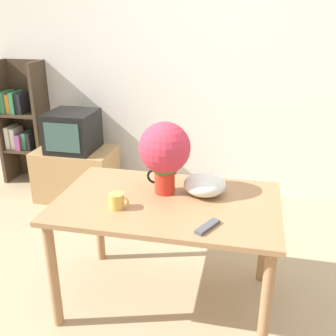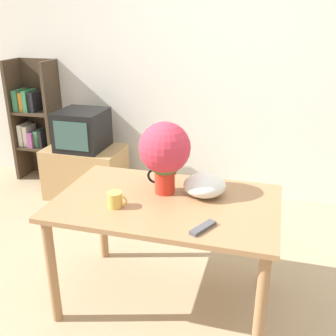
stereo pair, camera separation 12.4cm
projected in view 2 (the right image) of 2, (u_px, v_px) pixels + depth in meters
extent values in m
plane|color=tan|center=(174.00, 326.00, 2.36)|extent=(12.00, 12.00, 0.00)
cube|color=silver|center=(230.00, 65.00, 3.67)|extent=(8.00, 0.05, 2.60)
cube|color=#A3754C|center=(166.00, 203.00, 2.32)|extent=(1.31, 0.82, 0.03)
cylinder|color=#A3754C|center=(52.00, 272.00, 2.29)|extent=(0.06, 0.06, 0.69)
cylinder|color=#A3754C|center=(260.00, 311.00, 1.99)|extent=(0.06, 0.06, 0.69)
cylinder|color=#A3754C|center=(102.00, 216.00, 2.92)|extent=(0.06, 0.06, 0.69)
cylinder|color=#A3754C|center=(266.00, 239.00, 2.62)|extent=(0.06, 0.06, 0.69)
cylinder|color=red|center=(165.00, 179.00, 2.39)|extent=(0.12, 0.12, 0.18)
cone|color=red|center=(173.00, 170.00, 2.35)|extent=(0.04, 0.04, 0.05)
torus|color=black|center=(155.00, 176.00, 2.40)|extent=(0.09, 0.01, 0.09)
sphere|color=#3D7033|center=(165.00, 156.00, 2.34)|extent=(0.23, 0.23, 0.23)
sphere|color=#CC3347|center=(165.00, 148.00, 2.32)|extent=(0.31, 0.31, 0.31)
cylinder|color=gold|center=(115.00, 200.00, 2.22)|extent=(0.09, 0.09, 0.09)
torus|color=gold|center=(122.00, 201.00, 2.21)|extent=(0.06, 0.01, 0.06)
ellipsoid|color=silver|center=(205.00, 185.00, 2.36)|extent=(0.26, 0.26, 0.13)
cube|color=#4C4C51|center=(203.00, 228.00, 2.00)|extent=(0.12, 0.17, 0.02)
cube|color=tan|center=(86.00, 172.00, 3.97)|extent=(0.75, 0.49, 0.51)
cube|color=black|center=(82.00, 130.00, 3.80)|extent=(0.43, 0.45, 0.38)
cube|color=#33514C|center=(71.00, 136.00, 3.60)|extent=(0.34, 0.01, 0.27)
cube|color=#423323|center=(19.00, 120.00, 4.33)|extent=(0.04, 0.31, 1.30)
cube|color=#423323|center=(55.00, 123.00, 4.21)|extent=(0.04, 0.31, 1.30)
cube|color=#423323|center=(44.00, 118.00, 4.40)|extent=(0.48, 0.01, 1.30)
cube|color=#423323|center=(40.00, 146.00, 4.38)|extent=(0.41, 0.29, 0.03)
cube|color=silver|center=(25.00, 134.00, 4.36)|extent=(0.05, 0.21, 0.24)
cube|color=silver|center=(30.00, 135.00, 4.35)|extent=(0.05, 0.19, 0.23)
cube|color=#934784|center=(36.00, 138.00, 4.34)|extent=(0.06, 0.24, 0.16)
cube|color=#337A4C|center=(40.00, 138.00, 4.32)|extent=(0.05, 0.18, 0.18)
cube|color=black|center=(44.00, 138.00, 4.31)|extent=(0.04, 0.20, 0.18)
cube|color=#423323|center=(35.00, 112.00, 4.23)|extent=(0.41, 0.29, 0.03)
cube|color=#337A4C|center=(21.00, 100.00, 4.22)|extent=(0.06, 0.23, 0.22)
cube|color=orange|center=(26.00, 101.00, 4.21)|extent=(0.05, 0.20, 0.20)
cube|color=#337A4C|center=(30.00, 100.00, 4.19)|extent=(0.05, 0.21, 0.22)
cube|color=black|center=(35.00, 101.00, 4.17)|extent=(0.06, 0.19, 0.21)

